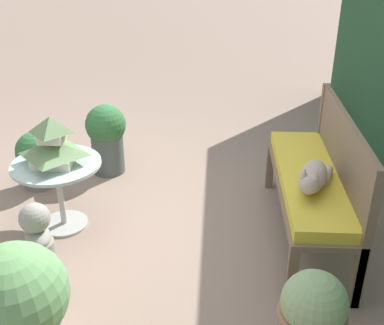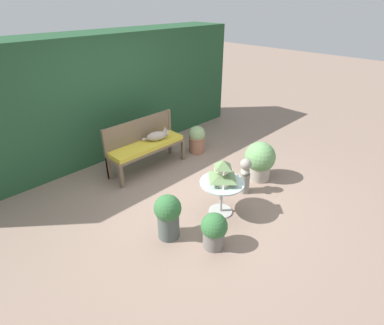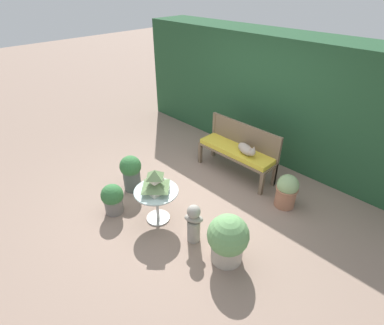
# 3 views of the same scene
# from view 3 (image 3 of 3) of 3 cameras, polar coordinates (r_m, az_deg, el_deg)

# --- Properties ---
(ground) EXTENTS (30.00, 30.00, 0.00)m
(ground) POSITION_cam_3_polar(r_m,az_deg,el_deg) (5.02, -1.25, -6.61)
(ground) COLOR gray
(foliage_hedge_back) EXTENTS (6.40, 0.97, 2.28)m
(foliage_hedge_back) POSITION_cam_3_polar(r_m,az_deg,el_deg) (6.22, 15.88, 12.22)
(foliage_hedge_back) COLOR #234C2D
(foliage_hedge_back) RESTS_ON ground
(garden_bench) EXTENTS (1.48, 0.44, 0.52)m
(garden_bench) POSITION_cam_3_polar(r_m,az_deg,el_deg) (5.43, 8.40, 1.91)
(garden_bench) COLOR brown
(garden_bench) RESTS_ON ground
(bench_backrest) EXTENTS (1.48, 0.06, 0.93)m
(bench_backrest) POSITION_cam_3_polar(r_m,az_deg,el_deg) (5.46, 9.89, 4.72)
(bench_backrest) COLOR brown
(bench_backrest) RESTS_ON ground
(cat) EXTENTS (0.46, 0.32, 0.22)m
(cat) POSITION_cam_3_polar(r_m,az_deg,el_deg) (5.21, 10.32, 2.48)
(cat) COLOR #A89989
(cat) RESTS_ON garden_bench
(patio_table) EXTENTS (0.64, 0.64, 0.53)m
(patio_table) POSITION_cam_3_polar(r_m,az_deg,el_deg) (4.40, -6.75, -6.51)
(patio_table) COLOR #B7B7B2
(patio_table) RESTS_ON ground
(pagoda_birdhouse) EXTENTS (0.38, 0.38, 0.35)m
(pagoda_birdhouse) POSITION_cam_3_polar(r_m,az_deg,el_deg) (4.24, -6.98, -3.74)
(pagoda_birdhouse) COLOR silver
(pagoda_birdhouse) RESTS_ON patio_table
(garden_bust) EXTENTS (0.30, 0.25, 0.61)m
(garden_bust) POSITION_cam_3_polar(r_m,az_deg,el_deg) (4.12, 0.33, -11.43)
(garden_bust) COLOR gray
(garden_bust) RESTS_ON ground
(potted_plant_bench_left) EXTENTS (0.53, 0.53, 0.68)m
(potted_plant_bench_left) POSITION_cam_3_polar(r_m,az_deg,el_deg) (3.89, 6.83, -14.27)
(potted_plant_bench_left) COLOR #ADA393
(potted_plant_bench_left) RESTS_ON ground
(potted_plant_bench_right) EXTENTS (0.35, 0.35, 0.57)m
(potted_plant_bench_right) POSITION_cam_3_polar(r_m,az_deg,el_deg) (4.92, 17.60, -5.10)
(potted_plant_bench_right) COLOR #9E664C
(potted_plant_bench_right) RESTS_ON ground
(potted_plant_hedge_corner) EXTENTS (0.34, 0.34, 0.50)m
(potted_plant_hedge_corner) POSITION_cam_3_polar(r_m,az_deg,el_deg) (4.75, -14.86, -6.62)
(potted_plant_hedge_corner) COLOR slate
(potted_plant_hedge_corner) RESTS_ON ground
(potted_plant_table_far) EXTENTS (0.36, 0.36, 0.64)m
(potted_plant_table_far) POSITION_cam_3_polar(r_m,az_deg,el_deg) (5.11, -11.52, -1.71)
(potted_plant_table_far) COLOR #4C5651
(potted_plant_table_far) RESTS_ON ground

